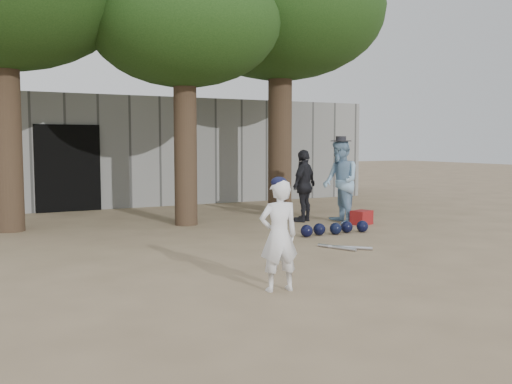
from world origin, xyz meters
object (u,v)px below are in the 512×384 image
boy_player (279,236)px  red_bag (362,217)px  spectator_dark (304,186)px  spectator_blue (340,182)px

boy_player → red_bag: boy_player is taller
spectator_dark → spectator_blue: bearing=99.4°
spectator_blue → red_bag: 0.89m
boy_player → spectator_dark: bearing=-118.1°
boy_player → red_bag: (4.31, 3.91, -0.51)m
spectator_dark → boy_player: bearing=23.3°
spectator_blue → red_bag: spectator_blue is taller
boy_player → spectator_blue: bearing=-125.9°
spectator_dark → red_bag: 1.44m
boy_player → red_bag: size_ratio=3.15×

